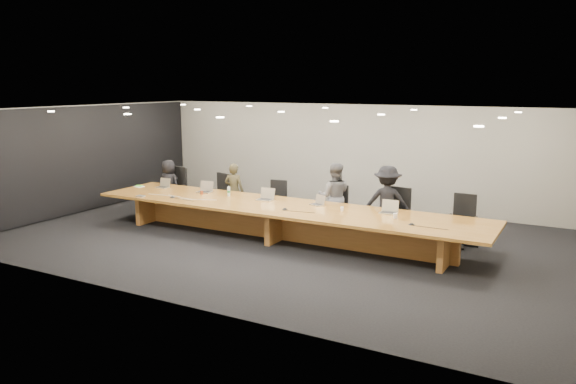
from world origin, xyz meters
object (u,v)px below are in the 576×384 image
chair_far_right (462,220)px  mic_right (412,224)px  laptop_a (162,183)px  laptop_c (265,194)px  conference_table (281,216)px  laptop_b (204,187)px  chair_left (217,194)px  mic_center (285,209)px  chair_mid_right (334,208)px  person_c (334,197)px  chair_far_left (174,188)px  chair_right (395,213)px  amber_mug (202,193)px  mic_left (172,197)px  water_bottle (229,192)px  laptop_e (389,207)px  chair_mid_left (275,201)px  av_box (141,196)px  paper_cup_far (395,216)px  person_a (169,185)px  person_d (387,202)px  laptop_d (317,200)px  person_b (234,191)px  paper_cup_near (342,209)px

chair_far_right → mic_right: size_ratio=8.93×
laptop_a → laptop_c: laptop_c is taller
conference_table → laptop_b: size_ratio=25.91×
mic_right → laptop_c: bearing=170.3°
chair_left → mic_center: size_ratio=8.62×
chair_mid_right → person_c: 0.25m
person_c → chair_far_right: bearing=164.0°
chair_far_left → chair_right: bearing=9.0°
chair_far_left → laptop_c: bearing=-5.6°
laptop_c → amber_mug: 1.69m
conference_table → mic_left: (-2.64, -0.47, 0.25)m
water_bottle → laptop_e: bearing=1.4°
chair_left → chair_mid_left: bearing=20.3°
chair_right → chair_far_right: chair_right is taller
mic_center → person_c: bearing=72.6°
laptop_a → av_box: (0.32, -1.13, -0.11)m
mic_right → laptop_b: bearing=172.5°
person_c → amber_mug: 3.18m
conference_table → laptop_c: bearing=152.2°
chair_far_right → chair_right: bearing=-175.5°
chair_right → paper_cup_far: bearing=-63.0°
laptop_c → amber_mug: size_ratio=4.13×
chair_far_left → chair_far_right: bearing=9.9°
chair_far_right → person_a: bearing=-178.8°
amber_mug → av_box: amber_mug is taller
person_d → laptop_d: bearing=14.7°
chair_far_left → conference_table: bearing=-7.7°
paper_cup_far → mic_left: (-5.18, -0.53, -0.03)m
laptop_b → chair_left: bearing=98.5°
laptop_b → mic_right: size_ratio=2.79×
water_bottle → chair_mid_right: bearing=19.8°
chair_left → av_box: size_ratio=6.07×
chair_left → laptop_b: bearing=-57.8°
laptop_e → water_bottle: bearing=179.2°
mic_center → laptop_d: bearing=60.8°
chair_left → laptop_d: 3.36m
chair_far_right → mic_center: 3.70m
chair_far_left → paper_cup_far: (6.55, -1.17, 0.22)m
amber_mug → av_box: bearing=-139.8°
chair_right → person_d: person_d is taller
person_a → mic_left: size_ratio=10.08×
av_box → water_bottle: bearing=24.7°
chair_far_left → laptop_b: bearing=-17.2°
mic_left → chair_left: bearing=88.6°
person_a → person_b: (2.11, 0.00, 0.03)m
person_c → person_d: size_ratio=0.99×
chair_mid_left → person_c: size_ratio=0.65×
chair_mid_left → amber_mug: chair_mid_left is taller
water_bottle → paper_cup_near: size_ratio=2.56×
chair_left → chair_mid_left: chair_left is taller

